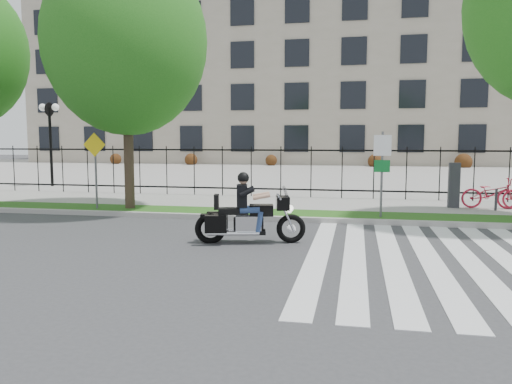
# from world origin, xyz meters

# --- Properties ---
(ground) EXTENTS (120.00, 120.00, 0.00)m
(ground) POSITION_xyz_m (0.00, 0.00, 0.00)
(ground) COLOR #363639
(ground) RESTS_ON ground
(curb) EXTENTS (60.00, 0.20, 0.15)m
(curb) POSITION_xyz_m (0.00, 4.10, 0.07)
(curb) COLOR #A19E98
(curb) RESTS_ON ground
(grass_verge) EXTENTS (60.00, 1.50, 0.15)m
(grass_verge) POSITION_xyz_m (0.00, 4.95, 0.07)
(grass_verge) COLOR #1F4E13
(grass_verge) RESTS_ON ground
(sidewalk) EXTENTS (60.00, 3.50, 0.15)m
(sidewalk) POSITION_xyz_m (0.00, 7.45, 0.07)
(sidewalk) COLOR gray
(sidewalk) RESTS_ON ground
(plaza) EXTENTS (80.00, 34.00, 0.10)m
(plaza) POSITION_xyz_m (0.00, 25.00, 0.05)
(plaza) COLOR gray
(plaza) RESTS_ON ground
(crosswalk_stripes) EXTENTS (5.70, 8.00, 0.01)m
(crosswalk_stripes) POSITION_xyz_m (4.83, 0.00, 0.01)
(crosswalk_stripes) COLOR silver
(crosswalk_stripes) RESTS_ON ground
(iron_fence) EXTENTS (30.00, 0.06, 2.00)m
(iron_fence) POSITION_xyz_m (0.00, 9.20, 1.15)
(iron_fence) COLOR black
(iron_fence) RESTS_ON sidewalk
(office_building) EXTENTS (60.00, 21.90, 20.15)m
(office_building) POSITION_xyz_m (0.00, 44.92, 9.97)
(office_building) COLOR gray
(office_building) RESTS_ON ground
(lamp_post_left) EXTENTS (1.06, 0.70, 4.25)m
(lamp_post_left) POSITION_xyz_m (-12.00, 12.00, 3.21)
(lamp_post_left) COLOR black
(lamp_post_left) RESTS_ON ground
(street_tree_1) EXTENTS (5.24, 5.24, 8.43)m
(street_tree_1) POSITION_xyz_m (-4.43, 4.95, 5.55)
(street_tree_1) COLOR #33251C
(street_tree_1) RESTS_ON grass_verge
(sign_pole_regulatory) EXTENTS (0.50, 0.09, 2.50)m
(sign_pole_regulatory) POSITION_xyz_m (3.68, 4.58, 1.74)
(sign_pole_regulatory) COLOR #59595B
(sign_pole_regulatory) RESTS_ON grass_verge
(sign_pole_warning) EXTENTS (0.78, 0.09, 2.49)m
(sign_pole_warning) POSITION_xyz_m (-5.44, 4.58, 1.74)
(sign_pole_warning) COLOR #59595B
(sign_pole_warning) RESTS_ON grass_verge
(motorcycle_rider) EXTENTS (2.57, 1.05, 2.01)m
(motorcycle_rider) POSITION_xyz_m (0.53, 0.90, 0.67)
(motorcycle_rider) COLOR black
(motorcycle_rider) RESTS_ON ground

